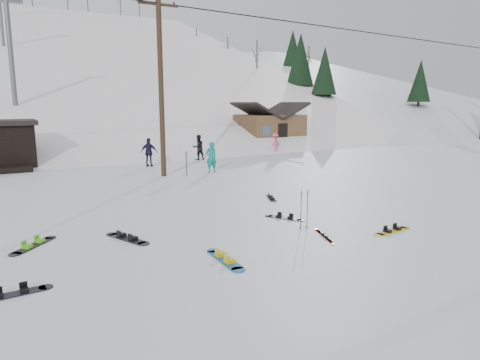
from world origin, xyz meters
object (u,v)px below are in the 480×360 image
utility_pole (161,83)px  hero_snowboard (225,259)px  hero_skis (324,236)px  cabin (269,129)px

utility_pole → hero_snowboard: 13.34m
hero_snowboard → hero_skis: size_ratio=1.18×
utility_pole → cabin: utility_pole is taller
cabin → hero_skis: size_ratio=3.69×
utility_pole → cabin: (13.00, 10.00, -3.20)m
cabin → utility_pole: bearing=-142.4°
cabin → hero_snowboard: 27.25m
hero_snowboard → cabin: bearing=-34.0°
cabin → hero_snowboard: cabin is taller
hero_snowboard → hero_skis: bearing=-84.0°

